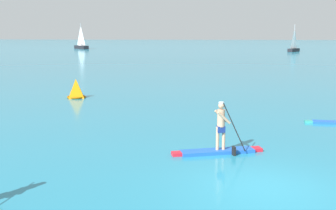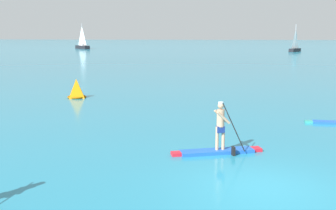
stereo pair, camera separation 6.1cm
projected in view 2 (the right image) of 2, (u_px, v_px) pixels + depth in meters
The scene contains 5 objects.
ground at pixel (263, 188), 11.24m from camera, with size 440.00×440.00×0.00m, color teal.
paddleboarder_mid_center at pixel (219, 142), 14.43m from camera, with size 3.16×1.29×1.83m.
race_marker_buoy at pixel (77, 89), 26.61m from camera, with size 1.29×1.29×1.20m.
sailboat_left_horizon at pixel (82, 45), 104.10m from camera, with size 4.75×5.22×6.20m.
sailboat_right_horizon at pixel (295, 48), 89.23m from camera, with size 3.21×4.31×5.74m.
Camera 2 is at (-1.55, -10.88, 4.11)m, focal length 45.08 mm.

